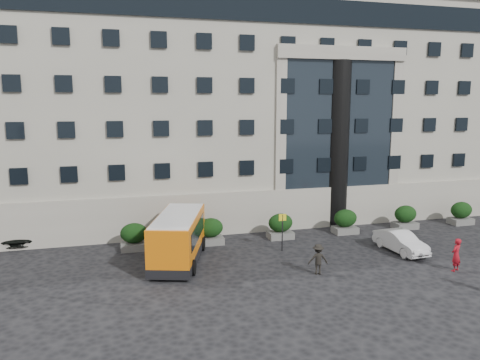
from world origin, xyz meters
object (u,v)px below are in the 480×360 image
object	(u,v)px
pedestrian_a	(456,255)
minibus	(178,236)
hedge_c	(280,226)
hedge_f	(461,213)
red_truck	(17,220)
hedge_a	(134,237)
bus_stop_sign	(282,226)
hedge_b	(210,231)
parked_car_d	(23,230)
pedestrian_c	(318,259)
hedge_e	(405,217)
white_taxi	(401,242)
hedge_d	(345,221)

from	to	relation	value
pedestrian_a	minibus	bearing A→B (deg)	-43.85
hedge_c	hedge_f	world-z (taller)	same
red_truck	hedge_f	bearing A→B (deg)	-18.53
hedge_a	hedge_c	size ratio (longest dim) A/B	1.00
hedge_a	bus_stop_sign	world-z (taller)	bus_stop_sign
hedge_a	hedge_b	world-z (taller)	same
parked_car_d	pedestrian_a	size ratio (longest dim) A/B	2.74
bus_stop_sign	parked_car_d	bearing A→B (deg)	157.18
hedge_a	pedestrian_c	distance (m)	12.42
hedge_c	pedestrian_a	bearing A→B (deg)	-49.90
parked_car_d	pedestrian_c	bearing A→B (deg)	-32.93
hedge_e	pedestrian_c	world-z (taller)	hedge_e
hedge_c	pedestrian_a	xyz separation A→B (m)	(7.60, -9.03, 0.05)
hedge_f	pedestrian_a	distance (m)	12.06
hedge_f	bus_stop_sign	distance (m)	16.76
parked_car_d	bus_stop_sign	bearing A→B (deg)	-21.98
hedge_b	hedge_c	bearing A→B (deg)	0.00
parked_car_d	white_taxi	size ratio (longest dim) A/B	1.28
white_taxi	pedestrian_a	size ratio (longest dim) A/B	2.15
hedge_e	white_taxi	bearing A→B (deg)	-127.10
minibus	white_taxi	size ratio (longest dim) A/B	1.78
hedge_c	white_taxi	size ratio (longest dim) A/B	0.44
hedge_f	hedge_c	bearing A→B (deg)	180.00
bus_stop_sign	hedge_a	bearing A→B (deg)	163.58
hedge_b	red_truck	world-z (taller)	red_truck
hedge_e	parked_car_d	bearing A→B (deg)	171.22
hedge_f	parked_car_d	xyz separation A→B (m)	(-33.58, 4.38, -0.18)
bus_stop_sign	parked_car_d	size ratio (longest dim) A/B	0.47
minibus	pedestrian_c	xyz separation A→B (m)	(7.44, -4.26, -0.74)
hedge_a	pedestrian_a	xyz separation A→B (m)	(18.00, -9.03, 0.05)
hedge_b	white_taxi	bearing A→B (deg)	-23.08
hedge_a	minibus	xyz separation A→B (m)	(2.55, -3.10, 0.71)
minibus	white_taxi	world-z (taller)	minibus
pedestrian_a	hedge_d	bearing A→B (deg)	-97.98
pedestrian_c	hedge_c	bearing A→B (deg)	-82.56
hedge_a	hedge_c	distance (m)	10.40
hedge_b	parked_car_d	bearing A→B (deg)	161.06
hedge_a	red_truck	bearing A→B (deg)	147.59
bus_stop_sign	red_truck	bearing A→B (deg)	155.73
parked_car_d	hedge_b	bearing A→B (deg)	-18.10
hedge_c	white_taxi	bearing A→B (deg)	-37.31
minibus	red_truck	xyz separation A→B (m)	(-10.62, 8.22, -0.28)
hedge_e	pedestrian_a	xyz separation A→B (m)	(-2.80, -9.03, 0.05)
hedge_f	red_truck	distance (m)	34.45
hedge_e	hedge_f	size ratio (longest dim) A/B	1.00
hedge_a	hedge_b	size ratio (longest dim) A/B	1.00
pedestrian_c	parked_car_d	bearing A→B (deg)	-23.20
minibus	bus_stop_sign	bearing A→B (deg)	20.21
hedge_c	hedge_d	xyz separation A→B (m)	(5.20, 0.00, 0.00)
hedge_e	red_truck	world-z (taller)	red_truck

